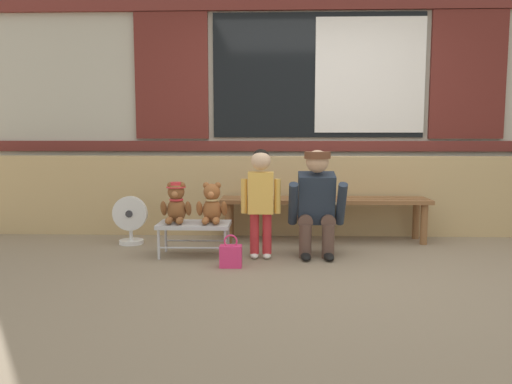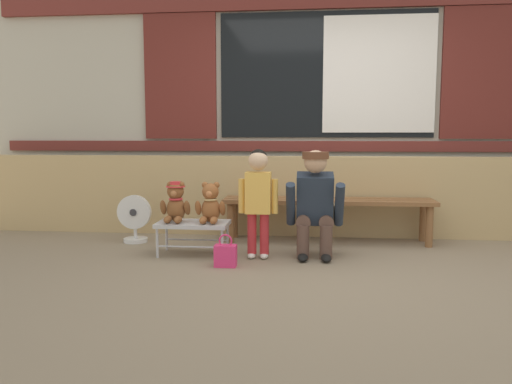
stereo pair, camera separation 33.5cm
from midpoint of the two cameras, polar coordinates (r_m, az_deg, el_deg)
ground_plane at (r=4.20m, az=6.70°, el=-8.50°), size 60.00×60.00×0.00m
brick_low_wall at (r=5.52m, az=5.51°, el=-0.39°), size 8.13×0.25×0.85m
shop_facade at (r=6.05m, az=5.38°, el=13.93°), size 8.30×0.26×3.74m
wooden_bench_long at (r=5.16m, az=5.87°, el=-1.45°), size 2.10×0.40×0.44m
small_display_bench at (r=4.58m, az=-9.06°, el=-3.87°), size 0.64×0.36×0.30m
teddy_bear_with_hat at (r=4.58m, az=-11.07°, el=-1.29°), size 0.28×0.27×0.36m
teddy_bear_plain at (r=4.52m, az=-7.11°, el=-1.43°), size 0.28×0.26×0.36m
child_standing at (r=4.39m, az=-1.64°, el=0.07°), size 0.35×0.18×0.96m
adult_crouching at (r=4.50m, az=4.84°, el=-1.22°), size 0.50×0.49×0.95m
handbag_on_ground at (r=4.19m, az=-5.17°, el=-7.17°), size 0.18×0.11×0.27m
floor_fan at (r=5.19m, az=-15.79°, el=-3.11°), size 0.34×0.24×0.48m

